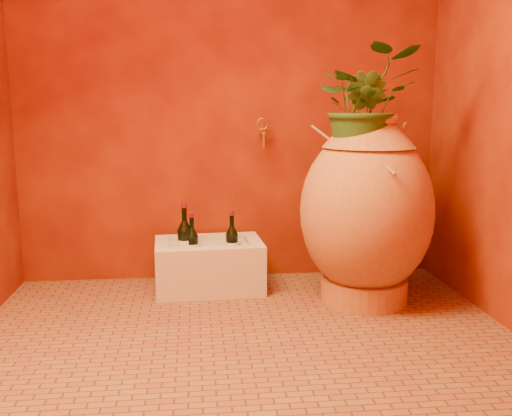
{
  "coord_description": "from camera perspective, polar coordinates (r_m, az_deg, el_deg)",
  "views": [
    {
      "loc": [
        -0.22,
        -2.42,
        1.05
      ],
      "look_at": [
        0.08,
        0.35,
        0.54
      ],
      "focal_mm": 40.0,
      "sensor_mm": 36.0,
      "label": 1
    }
  ],
  "objects": [
    {
      "name": "wine_bottle_a",
      "position": [
        3.27,
        -2.42,
        -3.65
      ],
      "size": [
        0.07,
        0.07,
        0.3
      ],
      "color": "black",
      "rests_on": "stone_basin"
    },
    {
      "name": "stone_basin",
      "position": [
        3.3,
        -4.73,
        -5.81
      ],
      "size": [
        0.63,
        0.44,
        0.28
      ],
      "rotation": [
        0.0,
        0.0,
        0.05
      ],
      "color": "beige",
      "rests_on": "floor"
    },
    {
      "name": "wall_tap",
      "position": [
        3.36,
        0.67,
        7.66
      ],
      "size": [
        0.08,
        0.16,
        0.17
      ],
      "color": "#AD8227",
      "rests_on": "wall_back"
    },
    {
      "name": "wine_bottle_b",
      "position": [
        3.25,
        -6.4,
        -3.81
      ],
      "size": [
        0.07,
        0.07,
        0.29
      ],
      "color": "black",
      "rests_on": "stone_basin"
    },
    {
      "name": "amphora",
      "position": [
        3.06,
        10.98,
        -0.26
      ],
      "size": [
        0.76,
        0.76,
        1.0
      ],
      "rotation": [
        0.0,
        0.0,
        -0.08
      ],
      "color": "#BC6E35",
      "rests_on": "floor"
    },
    {
      "name": "plant_main",
      "position": [
        3.0,
        10.82,
        10.18
      ],
      "size": [
        0.55,
        0.48,
        0.57
      ],
      "primitive_type": "imported",
      "rotation": [
        0.0,
        0.0,
        0.08
      ],
      "color": "#234B1A",
      "rests_on": "amphora"
    },
    {
      "name": "plant_side",
      "position": [
        2.92,
        10.52,
        9.16
      ],
      "size": [
        0.3,
        0.29,
        0.42
      ],
      "primitive_type": "imported",
      "rotation": [
        0.0,
        0.0,
        -0.73
      ],
      "color": "#234B1A",
      "rests_on": "amphora"
    },
    {
      "name": "wine_bottle_c",
      "position": [
        3.26,
        -7.13,
        -3.43
      ],
      "size": [
        0.09,
        0.09,
        0.35
      ],
      "color": "black",
      "rests_on": "stone_basin"
    },
    {
      "name": "wall_back",
      "position": [
        3.44,
        -2.64,
        13.62
      ],
      "size": [
        2.5,
        0.02,
        2.5
      ],
      "primitive_type": "cube",
      "color": "#5F0F05",
      "rests_on": "ground"
    },
    {
      "name": "floor",
      "position": [
        2.65,
        -1.01,
        -13.04
      ],
      "size": [
        2.5,
        2.5,
        0.0
      ],
      "primitive_type": "plane",
      "color": "brown",
      "rests_on": "ground"
    }
  ]
}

